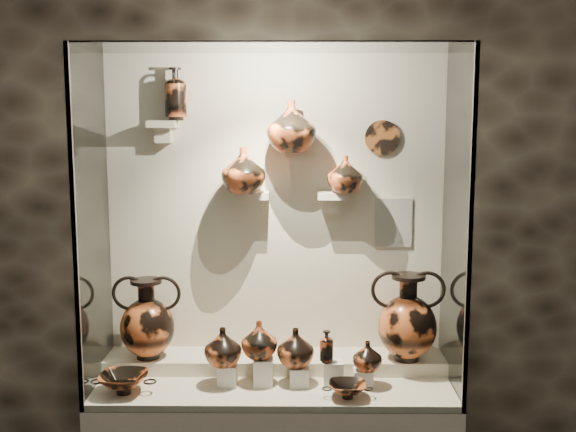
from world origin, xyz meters
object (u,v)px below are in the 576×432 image
at_px(amphora_right, 408,317).
at_px(kylix_left, 124,381).
at_px(jug_a, 223,347).
at_px(lekythos_small, 327,344).
at_px(amphora_left, 147,318).
at_px(jug_c, 295,347).
at_px(kylix_right, 348,389).
at_px(ovoid_vase_c, 345,174).
at_px(jug_b, 259,339).
at_px(jug_e, 367,356).
at_px(ovoid_vase_a, 243,170).
at_px(ovoid_vase_b, 291,126).
at_px(lekythos_tall, 176,90).

distance_m(amphora_right, kylix_left, 1.38).
xyz_separation_m(jug_a, lekythos_small, (0.48, -0.01, 0.01)).
distance_m(amphora_left, lekythos_small, 0.90).
bearing_deg(jug_c, kylix_right, -37.87).
bearing_deg(ovoid_vase_c, jug_c, -137.20).
relative_size(jug_b, jug_e, 1.25).
xyz_separation_m(jug_a, ovoid_vase_a, (0.09, 0.24, 0.81)).
relative_size(jug_a, lekythos_small, 1.06).
xyz_separation_m(jug_a, ovoid_vase_b, (0.32, 0.23, 1.02)).
bearing_deg(jug_b, jug_a, -160.69).
xyz_separation_m(jug_c, ovoid_vase_c, (0.24, 0.24, 0.80)).
bearing_deg(jug_b, jug_e, 8.15).
distance_m(amphora_right, jug_b, 0.74).
xyz_separation_m(amphora_right, ovoid_vase_a, (-0.80, 0.07, 0.71)).
bearing_deg(kylix_right, ovoid_vase_c, 100.45).
bearing_deg(kylix_left, ovoid_vase_b, 8.61).
height_order(amphora_left, ovoid_vase_a, ovoid_vase_a).
relative_size(jug_e, ovoid_vase_c, 0.79).
relative_size(jug_c, lekythos_tall, 0.64).
bearing_deg(jug_e, lekythos_tall, 160.02).
bearing_deg(jug_b, kylix_right, -10.20).
bearing_deg(jug_a, ovoid_vase_b, 28.36).
distance_m(jug_b, jug_e, 0.51).
distance_m(amphora_left, ovoid_vase_a, 0.87).
height_order(kylix_right, ovoid_vase_c, ovoid_vase_c).
relative_size(jug_c, kylix_left, 0.64).
xyz_separation_m(ovoid_vase_b, ovoid_vase_c, (0.26, 0.03, -0.23)).
distance_m(jug_c, ovoid_vase_c, 0.87).
bearing_deg(ovoid_vase_a, kylix_left, -168.09).
relative_size(amphora_left, lekythos_small, 2.33).
bearing_deg(jug_b, amphora_right, 23.48).
distance_m(amphora_left, jug_a, 0.44).
bearing_deg(ovoid_vase_b, kylix_left, -150.53).
xyz_separation_m(jug_c, jug_e, (0.34, -0.03, -0.03)).
bearing_deg(kylix_left, jug_c, -5.81).
xyz_separation_m(lekythos_tall, ovoid_vase_a, (0.33, -0.05, -0.38)).
bearing_deg(jug_b, ovoid_vase_b, 65.60).
distance_m(amphora_left, kylix_right, 1.05).
height_order(ovoid_vase_a, ovoid_vase_b, ovoid_vase_b).
relative_size(amphora_left, jug_c, 2.19).
relative_size(amphora_left, ovoid_vase_b, 1.63).
bearing_deg(ovoid_vase_b, lekythos_tall, -179.72).
relative_size(amphora_right, kylix_left, 1.51).
distance_m(kylix_left, ovoid_vase_c, 1.43).
height_order(amphora_left, jug_b, amphora_left).
relative_size(kylix_right, ovoid_vase_a, 0.98).
bearing_deg(jug_e, ovoid_vase_a, 155.17).
distance_m(ovoid_vase_a, ovoid_vase_c, 0.50).
bearing_deg(lekythos_small, kylix_left, -160.71).
distance_m(jug_e, lekythos_tall, 1.56).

